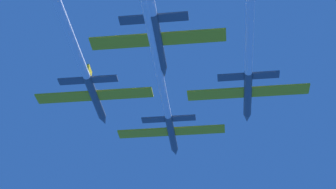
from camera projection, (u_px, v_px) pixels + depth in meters
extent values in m
cylinder|color=#4C5660|center=(172.00, 133.00, 101.76)|extent=(1.36, 12.40, 1.36)
cone|color=#4C5660|center=(175.00, 152.00, 107.99)|extent=(1.34, 2.73, 1.34)
ellipsoid|color=black|center=(173.00, 138.00, 104.33)|extent=(0.95, 2.48, 0.68)
cube|color=yellow|center=(143.00, 133.00, 101.73)|extent=(9.43, 2.73, 0.30)
cube|color=yellow|center=(200.00, 130.00, 100.78)|extent=(9.43, 2.73, 0.30)
cube|color=yellow|center=(169.00, 112.00, 98.62)|extent=(0.36, 2.23, 1.98)
cube|color=#4C5660|center=(153.00, 120.00, 97.73)|extent=(4.24, 1.64, 0.30)
cube|color=#4C5660|center=(184.00, 118.00, 97.23)|extent=(4.24, 1.64, 0.30)
cylinder|color=white|center=(154.00, 45.00, 79.96)|extent=(1.23, 40.61, 1.23)
cylinder|color=#4C5660|center=(95.00, 98.00, 92.30)|extent=(1.36, 12.40, 1.36)
cone|color=#4C5660|center=(104.00, 120.00, 98.53)|extent=(1.34, 2.73, 1.34)
ellipsoid|color=black|center=(99.00, 103.00, 94.87)|extent=(0.95, 2.48, 0.68)
cube|color=yellow|center=(63.00, 97.00, 92.27)|extent=(9.43, 2.73, 0.30)
cube|color=yellow|center=(125.00, 94.00, 91.32)|extent=(9.43, 2.73, 0.30)
cube|color=yellow|center=(89.00, 73.00, 89.17)|extent=(0.36, 2.23, 1.98)
cube|color=#4C5660|center=(71.00, 81.00, 88.27)|extent=(4.24, 1.64, 0.30)
cube|color=#4C5660|center=(105.00, 79.00, 87.77)|extent=(4.24, 1.64, 0.30)
cylinder|color=#4C5660|center=(248.00, 94.00, 89.96)|extent=(1.36, 12.40, 1.36)
cone|color=#4C5660|center=(247.00, 118.00, 96.18)|extent=(1.34, 2.73, 1.34)
ellipsoid|color=black|center=(247.00, 100.00, 92.53)|extent=(0.95, 2.48, 0.68)
cube|color=yellow|center=(215.00, 94.00, 89.92)|extent=(9.43, 2.73, 0.30)
cube|color=yellow|center=(280.00, 90.00, 88.97)|extent=(9.43, 2.73, 0.30)
cube|color=yellow|center=(247.00, 69.00, 86.82)|extent=(0.36, 2.23, 1.98)
cube|color=#4C5660|center=(231.00, 77.00, 85.92)|extent=(4.24, 1.64, 0.30)
cube|color=#4C5660|center=(266.00, 75.00, 85.43)|extent=(4.24, 1.64, 0.30)
cylinder|color=#4C5660|center=(158.00, 42.00, 79.74)|extent=(1.36, 12.40, 1.36)
cone|color=#4C5660|center=(164.00, 72.00, 85.97)|extent=(1.34, 2.73, 1.34)
ellipsoid|color=black|center=(160.00, 50.00, 82.31)|extent=(0.95, 2.48, 0.68)
cube|color=yellow|center=(122.00, 42.00, 79.71)|extent=(9.43, 2.73, 0.30)
cube|color=yellow|center=(194.00, 37.00, 78.76)|extent=(9.43, 2.73, 0.30)
cube|color=yellow|center=(154.00, 11.00, 76.61)|extent=(0.36, 2.23, 1.98)
cube|color=#4C5660|center=(134.00, 20.00, 75.71)|extent=(4.24, 1.64, 0.30)
cube|color=#4C5660|center=(173.00, 17.00, 75.21)|extent=(4.24, 1.64, 0.30)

